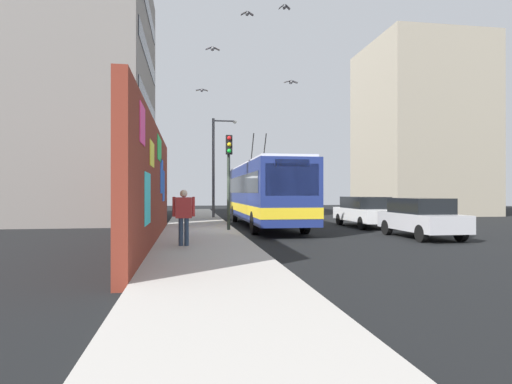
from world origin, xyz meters
The scene contains 12 objects.
ground_plane centered at (0.00, 0.00, 0.00)m, with size 80.00×80.00×0.00m, color black.
sidewalk_slab centered at (0.00, 1.60, 0.07)m, with size 48.00×3.20×0.15m, color #ADA8A0.
graffiti_wall centered at (-3.70, 3.35, 2.07)m, with size 14.60×0.32×4.12m.
building_far_left centered at (10.10, 9.20, 8.30)m, with size 13.03×8.91×16.59m.
building_far_right centered at (14.06, -17.00, 7.05)m, with size 8.98×8.69×14.10m.
city_bus centered at (3.07, -1.80, 1.84)m, with size 12.43×2.50×5.09m.
parked_car_silver centered at (-3.28, -7.00, 0.83)m, with size 4.12×1.78×1.58m.
parked_car_white centered at (2.12, -7.00, 0.84)m, with size 4.66×1.89×1.58m.
pedestrian_near_wall centered at (-5.51, 2.26, 1.18)m, with size 0.23×0.69×1.74m.
traffic_light centered at (-0.18, 0.35, 2.97)m, with size 0.49×0.28×4.20m.
street_lamp centered at (9.64, 0.27, 3.94)m, with size 0.44×1.67×6.61m.
flying_pigeons centered at (-1.24, -0.32, 7.84)m, with size 3.66×4.08×3.93m.
Camera 1 is at (-18.96, 2.13, 1.81)m, focal length 29.98 mm.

